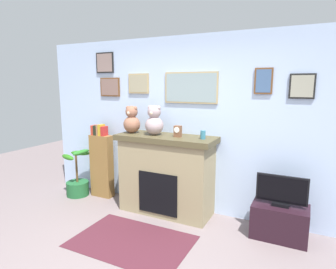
{
  "coord_description": "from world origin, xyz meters",
  "views": [
    {
      "loc": [
        1.6,
        -1.98,
        1.91
      ],
      "look_at": [
        -0.22,
        1.67,
        1.19
      ],
      "focal_mm": 30.71,
      "sensor_mm": 36.0,
      "label": 1
    }
  ],
  "objects": [
    {
      "name": "mantel_clock",
      "position": [
        -0.05,
        1.65,
        1.25
      ],
      "size": [
        0.1,
        0.08,
        0.16
      ],
      "color": "brown",
      "rests_on": "fireplace"
    },
    {
      "name": "potted_plant",
      "position": [
        -1.92,
        1.58,
        0.25
      ],
      "size": [
        0.42,
        0.5,
        0.82
      ],
      "color": "#1E592D",
      "rests_on": "ground_plane"
    },
    {
      "name": "back_wall",
      "position": [
        -0.0,
        2.0,
        1.31
      ],
      "size": [
        5.2,
        0.15,
        2.6
      ],
      "color": "#B1C9EC",
      "rests_on": "ground_plane"
    },
    {
      "name": "teddy_bear_tan",
      "position": [
        -0.82,
        1.65,
        1.36
      ],
      "size": [
        0.26,
        0.26,
        0.41
      ],
      "color": "#8E5D47",
      "rests_on": "fireplace"
    },
    {
      "name": "area_rug",
      "position": [
        -0.25,
        0.73,
        0.0
      ],
      "size": [
        1.43,
        0.96,
        0.01
      ],
      "primitive_type": "cube",
      "color": "#481D28",
      "rests_on": "ground_plane"
    },
    {
      "name": "teddy_bear_cream",
      "position": [
        -0.43,
        1.65,
        1.37
      ],
      "size": [
        0.27,
        0.27,
        0.44
      ],
      "color": "#A48D92",
      "rests_on": "fireplace"
    },
    {
      "name": "candle_jar",
      "position": [
        0.32,
        1.65,
        1.23
      ],
      "size": [
        0.07,
        0.07,
        0.12
      ],
      "primitive_type": "cylinder",
      "color": "teal",
      "rests_on": "fireplace"
    },
    {
      "name": "television",
      "position": [
        1.36,
        1.64,
        0.61
      ],
      "size": [
        0.6,
        0.14,
        0.39
      ],
      "color": "black",
      "rests_on": "tv_stand"
    },
    {
      "name": "tv_stand",
      "position": [
        1.36,
        1.64,
        0.21
      ],
      "size": [
        0.67,
        0.4,
        0.42
      ],
      "primitive_type": "cube",
      "color": "black",
      "rests_on": "ground_plane"
    },
    {
      "name": "fireplace",
      "position": [
        -0.25,
        1.67,
        0.59
      ],
      "size": [
        1.47,
        0.59,
        1.17
      ],
      "color": "#90825E",
      "rests_on": "ground_plane"
    },
    {
      "name": "bookshelf",
      "position": [
        -1.51,
        1.74,
        0.58
      ],
      "size": [
        0.38,
        0.16,
        1.25
      ],
      "color": "brown",
      "rests_on": "ground_plane"
    }
  ]
}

